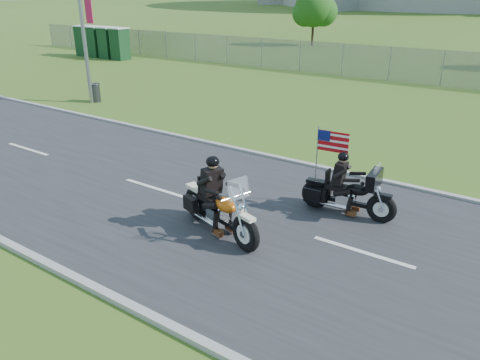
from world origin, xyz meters
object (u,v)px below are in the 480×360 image
Objects in this scene: porta_toilet_a at (120,45)px; porta_toilet_d at (84,41)px; porta_toilet_c at (96,42)px; trash_can at (95,93)px; motorcycle_lead at (218,210)px; porta_toilet_b at (108,43)px; motorcycle_follow at (348,194)px.

porta_toilet_a and porta_toilet_d have the same top height.
porta_toilet_c is 16.71m from trash_can.
porta_toilet_d is at bearing 180.00° from porta_toilet_c.
porta_toilet_c reaches higher than motorcycle_lead.
porta_toilet_d is (-2.80, 0.00, 0.00)m from porta_toilet_b.
porta_toilet_c reaches higher than motorcycle_follow.
motorcycle_follow is at bearing -17.51° from trash_can.
porta_toilet_b reaches higher than trash_can.
porta_toilet_c and porta_toilet_d have the same top height.
porta_toilet_d reaches higher than trash_can.
trash_can is at bearing 168.47° from motorcycle_lead.
trash_can is at bearing -47.09° from porta_toilet_a.
motorcycle_follow is at bearing -31.76° from porta_toilet_a.
motorcycle_follow reaches higher than trash_can.
porta_toilet_b is 2.66× the size of trash_can.
porta_toilet_d is 2.66× the size of trash_can.
motorcycle_lead is 3.23m from motorcycle_follow.
porta_toilet_a is 2.80m from porta_toilet_c.
porta_toilet_a is at bearing 0.00° from porta_toilet_c.
motorcycle_lead is at bearing -38.08° from porta_toilet_a.
porta_toilet_b is at bearing 0.00° from porta_toilet_d.
motorcycle_follow is at bearing -27.93° from porta_toilet_d.
porta_toilet_a and porta_toilet_c have the same top height.
porta_toilet_c is at bearing 0.00° from porta_toilet_d.
porta_toilet_a is 0.96× the size of motorcycle_follow.
motorcycle_lead is (27.16, -17.99, -0.58)m from porta_toilet_d.
porta_toilet_a and porta_toilet_b have the same top height.
porta_toilet_d is (-1.40, 0.00, 0.00)m from porta_toilet_c.
porta_toilet_a reaches higher than motorcycle_lead.
motorcycle_lead is (24.36, -17.99, -0.58)m from porta_toilet_b.
porta_toilet_c is at bearing 180.00° from porta_toilet_b.
porta_toilet_b and porta_toilet_c have the same top height.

